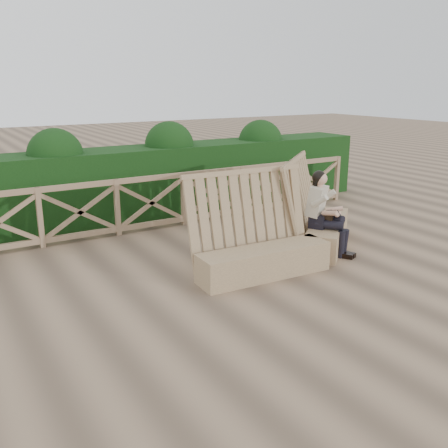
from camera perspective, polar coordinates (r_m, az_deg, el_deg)
ground at (r=7.28m, az=3.05°, el=-7.33°), size 60.00×60.00×0.00m
bench at (r=8.43m, az=8.07°, el=-1.30°), size 3.92×2.00×1.59m
woman at (r=8.68m, az=11.33°, el=1.59°), size 0.66×0.91×1.44m
guardrail at (r=10.04m, az=-8.30°, el=2.41°), size 10.10×0.09×1.10m
hedge at (r=11.09m, az=-10.83°, el=4.62°), size 12.00×1.20×1.50m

